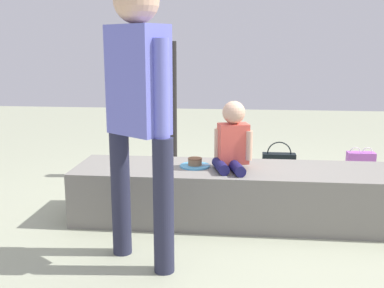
{
  "coord_description": "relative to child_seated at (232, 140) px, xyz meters",
  "views": [
    {
      "loc": [
        -0.04,
        -3.2,
        1.25
      ],
      "look_at": [
        -0.33,
        -0.37,
        0.64
      ],
      "focal_mm": 42.81,
      "sensor_mm": 36.0,
      "label": 1
    }
  ],
  "objects": [
    {
      "name": "ground_plane",
      "position": [
        0.08,
        0.02,
        -0.6
      ],
      "size": [
        12.0,
        12.0,
        0.0
      ],
      "primitive_type": "plane",
      "color": "#9BA085"
    },
    {
      "name": "concrete_ledge",
      "position": [
        0.08,
        0.02,
        -0.41
      ],
      "size": [
        2.44,
        0.6,
        0.39
      ],
      "primitive_type": "cube",
      "color": "gray",
      "rests_on": "ground_plane"
    },
    {
      "name": "child_seated",
      "position": [
        0.0,
        0.0,
        0.0
      ],
      "size": [
        0.29,
        0.34,
        0.48
      ],
      "color": "#1A194E",
      "rests_on": "concrete_ledge"
    },
    {
      "name": "adult_standing",
      "position": [
        -0.51,
        -0.71,
        0.37
      ],
      "size": [
        0.41,
        0.35,
        1.61
      ],
      "color": "#25263D",
      "rests_on": "ground_plane"
    },
    {
      "name": "cake_plate",
      "position": [
        -0.27,
        0.03,
        -0.19
      ],
      "size": [
        0.22,
        0.22,
        0.07
      ],
      "color": "#4CA5D8",
      "rests_on": "concrete_ledge"
    },
    {
      "name": "gift_bag",
      "position": [
        1.16,
        1.02,
        -0.45
      ],
      "size": [
        0.24,
        0.11,
        0.35
      ],
      "color": "#B259BF",
      "rests_on": "ground_plane"
    },
    {
      "name": "railing_post",
      "position": [
        -0.6,
        1.1,
        -0.1
      ],
      "size": [
        0.36,
        0.36,
        1.3
      ],
      "color": "black",
      "rests_on": "ground_plane"
    },
    {
      "name": "water_bottle_near_gift",
      "position": [
        -0.6,
        0.5,
        -0.51
      ],
      "size": [
        0.07,
        0.07,
        0.22
      ],
      "color": "silver",
      "rests_on": "ground_plane"
    },
    {
      "name": "water_bottle_far_side",
      "position": [
        0.75,
        0.49,
        -0.5
      ],
      "size": [
        0.07,
        0.07,
        0.23
      ],
      "color": "silver",
      "rests_on": "ground_plane"
    },
    {
      "name": "party_cup_red",
      "position": [
        -0.79,
        0.66,
        -0.56
      ],
      "size": [
        0.09,
        0.09,
        0.09
      ],
      "primitive_type": "cylinder",
      "color": "red",
      "rests_on": "ground_plane"
    },
    {
      "name": "cake_box_white",
      "position": [
        -0.05,
        1.12,
        -0.55
      ],
      "size": [
        0.3,
        0.31,
        0.1
      ],
      "primitive_type": "cube",
      "rotation": [
        0.0,
        0.0,
        -0.15
      ],
      "color": "white",
      "rests_on": "ground_plane"
    },
    {
      "name": "handbag_black_leather",
      "position": [
        0.45,
        1.36,
        -0.5
      ],
      "size": [
        0.33,
        0.11,
        0.31
      ],
      "color": "black",
      "rests_on": "ground_plane"
    }
  ]
}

